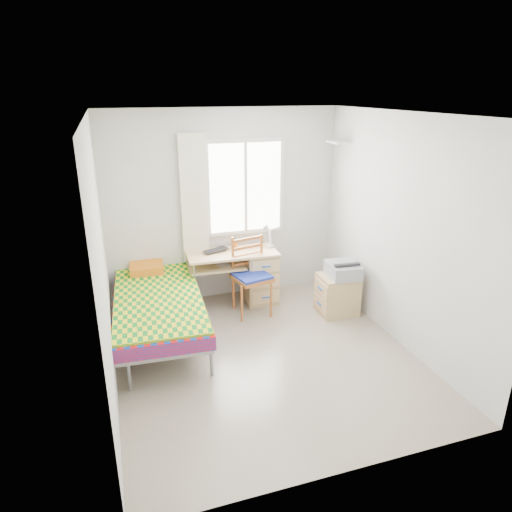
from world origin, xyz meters
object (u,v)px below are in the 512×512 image
at_px(desk, 255,273).
at_px(printer, 343,270).
at_px(chair, 251,271).
at_px(bed, 157,300).
at_px(cabinet, 337,294).

distance_m(desk, printer, 1.23).
bearing_deg(printer, chair, 164.14).
relative_size(bed, desk, 1.80).
bearing_deg(chair, printer, -34.11).
relative_size(cabinet, printer, 1.13).
distance_m(desk, chair, 0.37).
distance_m(bed, cabinet, 2.32).
bearing_deg(desk, chair, -112.98).
xyz_separation_m(chair, cabinet, (1.06, -0.40, -0.31)).
bearing_deg(desk, cabinet, -34.79).
xyz_separation_m(bed, chair, (1.25, 0.24, 0.12)).
relative_size(chair, printer, 2.19).
height_order(bed, printer, bed).
bearing_deg(bed, desk, 24.44).
relative_size(chair, cabinet, 1.94).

